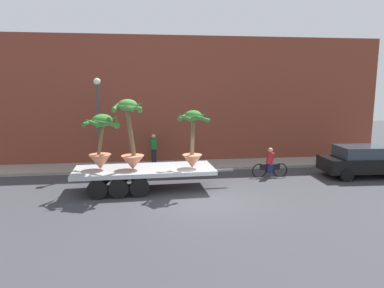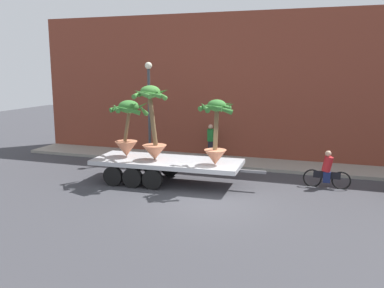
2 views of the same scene
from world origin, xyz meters
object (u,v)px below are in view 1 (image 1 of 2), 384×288
at_px(pedestrian_near_gate, 154,148).
at_px(street_lamp, 98,112).
at_px(potted_palm_rear, 130,135).
at_px(potted_palm_middle, 101,141).
at_px(flatbed_trailer, 138,173).
at_px(cyclist, 270,164).
at_px(parked_car, 364,161).
at_px(potted_palm_front, 193,137).

distance_m(pedestrian_near_gate, street_lamp, 3.80).
bearing_deg(potted_palm_rear, pedestrian_near_gate, 77.46).
bearing_deg(potted_palm_middle, flatbed_trailer, -3.15).
xyz_separation_m(potted_palm_middle, pedestrian_near_gate, (2.32, 4.60, -1.19)).
distance_m(flatbed_trailer, potted_palm_middle, 2.13).
bearing_deg(cyclist, parked_car, -6.05).
bearing_deg(pedestrian_near_gate, flatbed_trailer, -99.34).
bearing_deg(potted_palm_front, cyclist, 20.93).
relative_size(parked_car, pedestrian_near_gate, 2.60).
xyz_separation_m(cyclist, street_lamp, (-8.63, 2.05, 2.56)).
distance_m(potted_palm_middle, street_lamp, 3.56).
height_order(potted_palm_middle, street_lamp, street_lamp).
xyz_separation_m(potted_palm_middle, cyclist, (8.10, 1.33, -1.56)).
xyz_separation_m(potted_palm_front, cyclist, (4.15, 1.59, -1.67)).
relative_size(parked_car, street_lamp, 0.92).
height_order(potted_palm_middle, cyclist, potted_palm_middle).
relative_size(flatbed_trailer, potted_palm_middle, 2.98).
bearing_deg(parked_car, potted_palm_rear, -174.98).
bearing_deg(potted_palm_rear, parked_car, 5.02).
bearing_deg(pedestrian_near_gate, potted_palm_front, -71.48).
relative_size(potted_palm_middle, parked_car, 0.54).
distance_m(potted_palm_rear, potted_palm_middle, 1.29).
distance_m(potted_palm_rear, pedestrian_near_gate, 5.13).
bearing_deg(potted_palm_rear, potted_palm_middle, 170.70).
bearing_deg(parked_car, potted_palm_front, -173.11).
height_order(cyclist, street_lamp, street_lamp).
bearing_deg(flatbed_trailer, potted_palm_front, -4.21).
xyz_separation_m(flatbed_trailer, cyclist, (6.55, 1.41, -0.10)).
xyz_separation_m(potted_palm_front, parked_car, (8.94, 1.08, -1.51)).
relative_size(flatbed_trailer, potted_palm_front, 2.80).
relative_size(flatbed_trailer, potted_palm_rear, 2.35).
bearing_deg(flatbed_trailer, cyclist, 12.16).
bearing_deg(cyclist, potted_palm_middle, -170.70).
distance_m(cyclist, street_lamp, 9.23).
distance_m(potted_palm_rear, cyclist, 7.25).
distance_m(potted_palm_rear, parked_car, 11.80).
relative_size(flatbed_trailer, parked_car, 1.61).
bearing_deg(potted_palm_front, pedestrian_near_gate, 108.52).
bearing_deg(potted_palm_rear, flatbed_trailer, 21.85).
bearing_deg(flatbed_trailer, pedestrian_near_gate, 80.66).
bearing_deg(potted_palm_middle, potted_palm_front, -3.80).
relative_size(pedestrian_near_gate, street_lamp, 0.35).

